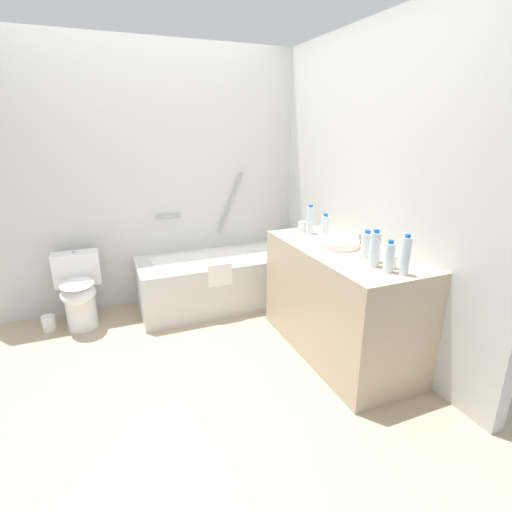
# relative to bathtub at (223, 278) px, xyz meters

# --- Properties ---
(ground_plane) EXTENTS (3.82, 3.82, 0.00)m
(ground_plane) POSITION_rel_bathtub_xyz_m (-0.54, -0.86, -0.26)
(ground_plane) COLOR tan
(wall_back_tiled) EXTENTS (3.22, 0.10, 2.40)m
(wall_back_tiled) POSITION_rel_bathtub_xyz_m (-0.54, 0.38, 0.94)
(wall_back_tiled) COLOR silver
(wall_back_tiled) RESTS_ON ground_plane
(wall_right_mirror) EXTENTS (0.10, 2.78, 2.40)m
(wall_right_mirror) POSITION_rel_bathtub_xyz_m (0.92, -0.86, 0.94)
(wall_right_mirror) COLOR silver
(wall_right_mirror) RESTS_ON ground_plane
(bathtub) EXTENTS (1.59, 0.67, 1.24)m
(bathtub) POSITION_rel_bathtub_xyz_m (0.00, 0.00, 0.00)
(bathtub) COLOR silver
(bathtub) RESTS_ON ground_plane
(toilet) EXTENTS (0.38, 0.49, 0.65)m
(toilet) POSITION_rel_bathtub_xyz_m (-1.28, 0.04, 0.07)
(toilet) COLOR white
(toilet) RESTS_ON ground_plane
(vanity_counter) EXTENTS (0.62, 1.33, 0.83)m
(vanity_counter) POSITION_rel_bathtub_xyz_m (0.56, -1.15, 0.15)
(vanity_counter) COLOR tan
(vanity_counter) RESTS_ON ground_plane
(sink_basin) EXTENTS (0.32, 0.32, 0.05)m
(sink_basin) POSITION_rel_bathtub_xyz_m (0.55, -1.08, 0.59)
(sink_basin) COLOR white
(sink_basin) RESTS_ON vanity_counter
(sink_faucet) EXTENTS (0.11, 0.15, 0.08)m
(sink_faucet) POSITION_rel_bathtub_xyz_m (0.74, -1.08, 0.60)
(sink_faucet) COLOR silver
(sink_faucet) RESTS_ON vanity_counter
(water_bottle_0) EXTENTS (0.07, 0.07, 0.19)m
(water_bottle_0) POSITION_rel_bathtub_xyz_m (0.59, -1.37, 0.65)
(water_bottle_0) COLOR silver
(water_bottle_0) RESTS_ON vanity_counter
(water_bottle_1) EXTENTS (0.06, 0.06, 0.20)m
(water_bottle_1) POSITION_rel_bathtub_xyz_m (0.53, -1.65, 0.66)
(water_bottle_1) COLOR silver
(water_bottle_1) RESTS_ON vanity_counter
(water_bottle_2) EXTENTS (0.06, 0.06, 0.24)m
(water_bottle_2) POSITION_rel_bathtub_xyz_m (0.52, -1.53, 0.68)
(water_bottle_2) COLOR silver
(water_bottle_2) RESTS_ON vanity_counter
(water_bottle_3) EXTENTS (0.06, 0.06, 0.24)m
(water_bottle_3) POSITION_rel_bathtub_xyz_m (0.54, -0.69, 0.68)
(water_bottle_3) COLOR silver
(water_bottle_3) RESTS_ON vanity_counter
(water_bottle_4) EXTENTS (0.06, 0.06, 0.25)m
(water_bottle_4) POSITION_rel_bathtub_xyz_m (0.59, -1.72, 0.68)
(water_bottle_4) COLOR silver
(water_bottle_4) RESTS_ON vanity_counter
(water_bottle_5) EXTENTS (0.06, 0.06, 0.19)m
(water_bottle_5) POSITION_rel_bathtub_xyz_m (0.61, -0.81, 0.65)
(water_bottle_5) COLOR silver
(water_bottle_5) RESTS_ON vanity_counter
(drinking_glass_0) EXTENTS (0.06, 0.06, 0.08)m
(drinking_glass_0) POSITION_rel_bathtub_xyz_m (0.59, -1.60, 0.61)
(drinking_glass_0) COLOR white
(drinking_glass_0) RESTS_ON vanity_counter
(drinking_glass_1) EXTENTS (0.08, 0.08, 0.08)m
(drinking_glass_1) POSITION_rel_bathtub_xyz_m (0.52, -0.61, 0.61)
(drinking_glass_1) COLOR white
(drinking_glass_1) RESTS_ON vanity_counter
(drinking_glass_2) EXTENTS (0.08, 0.08, 0.09)m
(drinking_glass_2) POSITION_rel_bathtub_xyz_m (0.57, -1.47, 0.62)
(drinking_glass_2) COLOR white
(drinking_glass_2) RESTS_ON vanity_counter
(toilet_paper_roll) EXTENTS (0.11, 0.11, 0.13)m
(toilet_paper_roll) POSITION_rel_bathtub_xyz_m (-1.55, 0.05, -0.20)
(toilet_paper_roll) COLOR white
(toilet_paper_roll) RESTS_ON ground_plane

